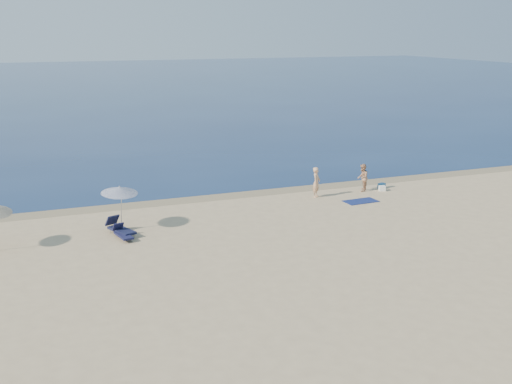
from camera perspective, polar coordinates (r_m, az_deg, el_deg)
ground at (r=22.11m, az=18.13°, el=-11.99°), size 160.00×160.00×0.00m
sea at (r=116.13m, az=-15.11°, el=9.21°), size 240.00×160.00×0.01m
wet_sand_strip at (r=38.04m, az=-0.56°, el=-0.14°), size 240.00×1.60×0.00m
person_left at (r=37.23m, az=5.39°, el=0.87°), size 0.75×0.76×1.76m
person_right at (r=38.99m, az=9.45°, el=1.27°), size 0.98×1.02×1.65m
beach_towel at (r=36.79m, az=9.30°, el=-0.81°), size 1.96×1.16×0.03m
white_bag at (r=39.38m, az=11.14°, el=0.32°), size 0.44×0.41×0.31m
blue_cooler at (r=40.03m, az=11.11°, el=0.55°), size 0.53×0.47×0.31m
umbrella_near at (r=31.47m, az=-12.05°, el=0.17°), size 2.21×2.22×2.29m
lounger_left at (r=31.19m, az=-11.99°, el=-3.18°), size 1.26×1.97×0.83m
lounger_right at (r=30.56m, az=-11.77°, el=-3.66°), size 0.77×1.57×0.66m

